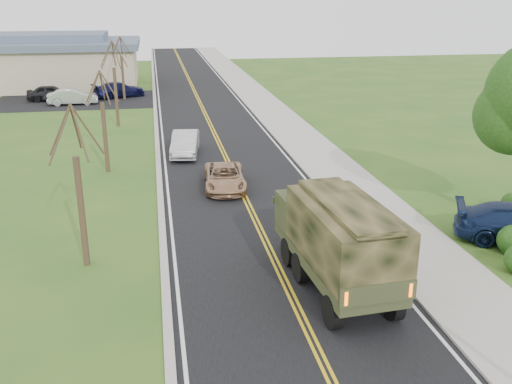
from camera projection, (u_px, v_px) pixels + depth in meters
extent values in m
cube|color=black|center=(203.00, 109.00, 50.46)|extent=(8.00, 120.00, 0.01)
cube|color=#9E998E|center=(249.00, 106.00, 51.13)|extent=(0.30, 120.00, 0.12)
cube|color=#9E998E|center=(268.00, 106.00, 51.42)|extent=(3.20, 120.00, 0.10)
cube|color=#9E998E|center=(155.00, 110.00, 49.76)|extent=(0.30, 120.00, 0.10)
cylinder|color=#38281C|center=(82.00, 212.00, 20.72)|extent=(0.24, 0.24, 4.20)
cylinder|color=#38281C|center=(87.00, 129.00, 19.92)|extent=(1.01, 0.33, 1.90)
cylinder|color=#38281C|center=(76.00, 129.00, 20.33)|extent=(0.13, 1.29, 1.74)
cylinder|color=#38281C|center=(60.00, 130.00, 19.81)|extent=(0.98, 0.43, 1.90)
cylinder|color=#38281C|center=(59.00, 137.00, 19.24)|extent=(0.79, 1.05, 1.77)
cylinder|color=#38281C|center=(80.00, 133.00, 19.38)|extent=(0.58, 0.90, 1.90)
cylinder|color=#38281C|center=(105.00, 138.00, 31.91)|extent=(0.24, 0.24, 3.96)
cylinder|color=#38281C|center=(109.00, 86.00, 31.16)|extent=(0.96, 0.32, 1.79)
cylinder|color=#38281C|center=(102.00, 86.00, 31.54)|extent=(0.12, 1.22, 1.65)
cylinder|color=#38281C|center=(93.00, 87.00, 31.06)|extent=(0.93, 0.41, 1.79)
cylinder|color=#38281C|center=(93.00, 90.00, 30.52)|extent=(0.75, 0.99, 1.67)
cylinder|color=#38281C|center=(105.00, 88.00, 30.65)|extent=(0.55, 0.85, 1.80)
cylinder|color=#38281C|center=(116.00, 97.00, 42.99)|extent=(0.24, 0.24, 4.44)
cylinder|color=#38281C|center=(120.00, 54.00, 42.15)|extent=(1.07, 0.35, 2.00)
cylinder|color=#38281C|center=(114.00, 54.00, 42.58)|extent=(0.13, 1.36, 1.84)
cylinder|color=#38281C|center=(106.00, 54.00, 42.03)|extent=(1.03, 0.46, 2.00)
cylinder|color=#38281C|center=(107.00, 56.00, 41.43)|extent=(0.83, 1.10, 1.87)
cylinder|color=#38281C|center=(116.00, 55.00, 41.58)|extent=(0.61, 0.95, 2.01)
cylinder|color=#38281C|center=(123.00, 78.00, 54.21)|extent=(0.24, 0.24, 4.08)
cylinder|color=#38281C|center=(126.00, 46.00, 53.43)|extent=(0.99, 0.33, 1.84)
cylinder|color=#38281C|center=(121.00, 47.00, 53.83)|extent=(0.13, 1.25, 1.69)
cylinder|color=#38281C|center=(116.00, 46.00, 53.32)|extent=(0.95, 0.42, 1.85)
cylinder|color=#38281C|center=(116.00, 48.00, 52.77)|extent=(0.77, 1.02, 1.72)
cylinder|color=#38281C|center=(123.00, 47.00, 52.91)|extent=(0.57, 0.88, 1.85)
cube|color=tan|center=(42.00, 67.00, 61.99)|extent=(20.00, 12.00, 4.20)
cube|color=#475466|center=(39.00, 44.00, 61.20)|extent=(21.00, 13.00, 0.70)
cube|color=#475466|center=(39.00, 37.00, 60.97)|extent=(14.00, 8.00, 0.90)
cube|color=black|center=(92.00, 100.00, 54.38)|extent=(18.00, 10.00, 0.02)
cylinder|color=black|center=(333.00, 312.00, 17.20)|extent=(0.41, 1.07, 1.05)
cylinder|color=black|center=(393.00, 303.00, 17.67)|extent=(0.41, 1.07, 1.05)
cylinder|color=black|center=(300.00, 267.00, 20.01)|extent=(0.41, 1.07, 1.05)
cylinder|color=black|center=(353.00, 261.00, 20.48)|extent=(0.41, 1.07, 1.05)
cylinder|color=black|center=(289.00, 252.00, 21.23)|extent=(0.41, 1.07, 1.05)
cylinder|color=black|center=(339.00, 246.00, 21.70)|extent=(0.41, 1.07, 1.05)
cube|color=#373D21|center=(334.00, 259.00, 19.56)|extent=(2.78, 6.85, 0.34)
cube|color=#373D21|center=(311.00, 212.00, 21.53)|extent=(2.43, 1.98, 1.34)
cube|color=black|center=(303.00, 200.00, 22.25)|extent=(2.11, 0.23, 0.67)
cube|color=#373D21|center=(343.00, 263.00, 18.74)|extent=(2.76, 5.24, 0.14)
cube|color=black|center=(345.00, 235.00, 18.41)|extent=(2.76, 5.24, 1.91)
cube|color=black|center=(347.00, 206.00, 18.08)|extent=(1.90, 5.17, 0.24)
cube|color=#373D21|center=(378.00, 294.00, 16.34)|extent=(2.40, 0.29, 0.62)
cube|color=#FF590C|center=(346.00, 299.00, 16.05)|extent=(0.10, 0.05, 0.43)
cube|color=#FF590C|center=(411.00, 290.00, 16.52)|extent=(0.10, 0.05, 0.43)
imported|color=tan|center=(225.00, 177.00, 29.57)|extent=(2.35, 4.56, 1.23)
imported|color=silver|center=(185.00, 144.00, 35.73)|extent=(2.14, 4.63, 1.47)
imported|color=black|center=(51.00, 93.00, 53.85)|extent=(4.42, 1.81, 1.50)
imported|color=silver|center=(73.00, 97.00, 52.06)|extent=(4.53, 1.85, 1.46)
imported|color=#0E1136|center=(119.00, 90.00, 55.76)|extent=(5.46, 4.00, 1.47)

